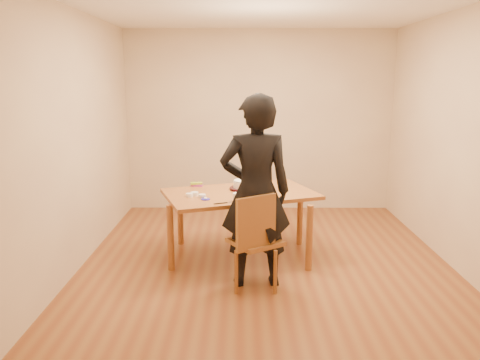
{
  "coord_description": "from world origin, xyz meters",
  "views": [
    {
      "loc": [
        -0.27,
        -4.83,
        1.99
      ],
      "look_at": [
        -0.28,
        0.16,
        0.9
      ],
      "focal_mm": 35.0,
      "sensor_mm": 36.0,
      "label": 1
    }
  ],
  "objects_px": {
    "dining_table": "(240,194)",
    "cake": "(244,184)",
    "dining_chair": "(255,242)",
    "cake_plate": "(244,188)",
    "person": "(256,192)"
  },
  "relations": [
    {
      "from": "person",
      "to": "cake",
      "type": "bearing_deg",
      "value": -87.8
    },
    {
      "from": "dining_chair",
      "to": "cake",
      "type": "xyz_separation_m",
      "value": [
        -0.11,
        0.91,
        0.36
      ]
    },
    {
      "from": "dining_chair",
      "to": "person",
      "type": "relative_size",
      "value": 0.23
    },
    {
      "from": "cake",
      "to": "person",
      "type": "xyz_separation_m",
      "value": [
        0.11,
        -0.86,
        0.12
      ]
    },
    {
      "from": "dining_chair",
      "to": "cake_plate",
      "type": "height_order",
      "value": "cake_plate"
    },
    {
      "from": "dining_table",
      "to": "cake",
      "type": "height_order",
      "value": "cake"
    },
    {
      "from": "cake_plate",
      "to": "cake",
      "type": "bearing_deg",
      "value": 0.0
    },
    {
      "from": "dining_table",
      "to": "dining_chair",
      "type": "relative_size",
      "value": 3.78
    },
    {
      "from": "cake",
      "to": "person",
      "type": "relative_size",
      "value": 0.12
    },
    {
      "from": "cake",
      "to": "person",
      "type": "distance_m",
      "value": 0.88
    },
    {
      "from": "dining_table",
      "to": "cake",
      "type": "bearing_deg",
      "value": 52.86
    },
    {
      "from": "cake_plate",
      "to": "person",
      "type": "xyz_separation_m",
      "value": [
        0.11,
        -0.86,
        0.17
      ]
    },
    {
      "from": "cake_plate",
      "to": "person",
      "type": "distance_m",
      "value": 0.88
    },
    {
      "from": "dining_chair",
      "to": "dining_table",
      "type": "bearing_deg",
      "value": 67.55
    },
    {
      "from": "cake_plate",
      "to": "cake",
      "type": "height_order",
      "value": "cake"
    }
  ]
}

